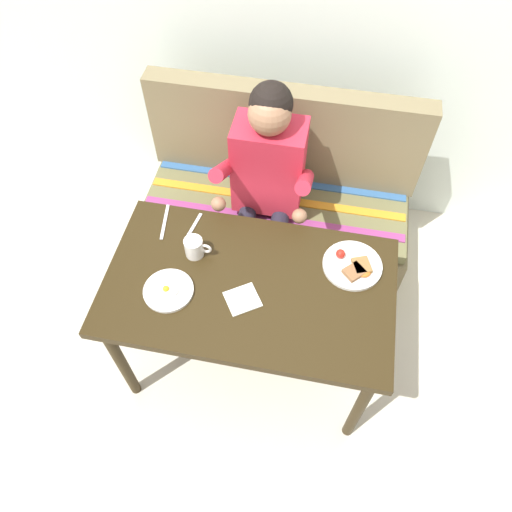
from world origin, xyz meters
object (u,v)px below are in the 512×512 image
object	(u,v)px
plate_eggs	(168,290)
knife	(165,222)
table	(249,294)
napkin	(243,299)
person	(266,179)
plate_breakfast	(353,266)
couch	(277,209)
coffee_mug	(194,247)
fork	(193,227)

from	to	relation	value
plate_eggs	knife	size ratio (longest dim) A/B	1.03
table	napkin	xyz separation A→B (m)	(-0.01, -0.08, 0.09)
table	knife	size ratio (longest dim) A/B	6.00
person	plate_breakfast	bearing A→B (deg)	-43.41
couch	knife	xyz separation A→B (m)	(-0.44, -0.52, 0.40)
knife	table	bearing A→B (deg)	-37.97
plate_breakfast	coffee_mug	world-z (taller)	coffee_mug
plate_breakfast	napkin	world-z (taller)	plate_breakfast
fork	knife	bearing A→B (deg)	-172.67
fork	person	bearing A→B (deg)	62.36
coffee_mug	table	bearing A→B (deg)	-22.25
plate_eggs	napkin	xyz separation A→B (m)	(0.30, 0.02, -0.01)
knife	plate_eggs	bearing A→B (deg)	-78.78
plate_eggs	knife	bearing A→B (deg)	109.73
couch	knife	distance (m)	0.79
table	coffee_mug	distance (m)	0.31
coffee_mug	plate_eggs	bearing A→B (deg)	-105.87
coffee_mug	napkin	xyz separation A→B (m)	(0.25, -0.18, -0.04)
plate_breakfast	person	bearing A→B (deg)	136.59
person	fork	size ratio (longest dim) A/B	7.13
table	fork	world-z (taller)	fork
couch	napkin	bearing A→B (deg)	-90.70
napkin	fork	distance (m)	0.44
fork	table	bearing A→B (deg)	-28.42
table	person	xyz separation A→B (m)	(-0.04, 0.59, 0.09)
person	napkin	size ratio (longest dim) A/B	9.43
plate_breakfast	coffee_mug	xyz separation A→B (m)	(-0.67, -0.06, 0.03)
person	coffee_mug	distance (m)	0.53
napkin	plate_eggs	bearing A→B (deg)	-176.23
person	plate_eggs	bearing A→B (deg)	-111.94
fork	coffee_mug	bearing A→B (deg)	-60.44
couch	plate_breakfast	world-z (taller)	couch
plate_eggs	coffee_mug	distance (m)	0.22
plate_breakfast	plate_eggs	distance (m)	0.77
napkin	couch	bearing A→B (deg)	89.30
couch	person	size ratio (longest dim) A/B	1.19
table	plate_breakfast	bearing A→B (deg)	21.64
table	couch	size ratio (longest dim) A/B	0.83
couch	plate_breakfast	xyz separation A→B (m)	(0.41, -0.60, 0.41)
person	knife	xyz separation A→B (m)	(-0.40, -0.34, -0.01)
plate_eggs	coffee_mug	size ratio (longest dim) A/B	1.74
knife	coffee_mug	bearing A→B (deg)	-46.58
plate_eggs	fork	xyz separation A→B (m)	(0.01, 0.34, -0.01)
couch	person	xyz separation A→B (m)	(-0.04, -0.17, 0.41)
person	coffee_mug	bearing A→B (deg)	-114.35
napkin	knife	world-z (taller)	napkin
coffee_mug	napkin	bearing A→B (deg)	-36.83
plate_breakfast	napkin	xyz separation A→B (m)	(-0.42, -0.24, -0.01)
person	coffee_mug	world-z (taller)	person
plate_breakfast	plate_eggs	size ratio (longest dim) A/B	1.22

